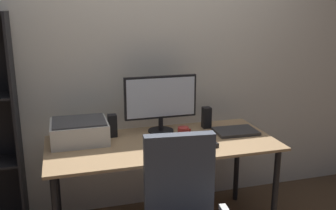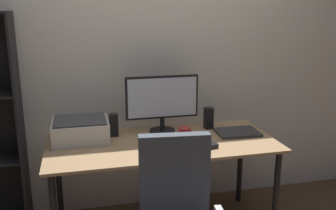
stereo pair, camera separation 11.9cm
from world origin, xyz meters
The scene contains 10 objects.
back_wall centered at (0.00, 0.54, 1.30)m, with size 6.40×0.10×2.60m, color silver.
desk centered at (0.00, 0.00, 0.66)m, with size 1.65×0.74×0.74m.
monitor centered at (0.05, 0.23, 0.99)m, with size 0.57×0.20×0.44m.
keyboard centered at (0.06, -0.18, 0.75)m, with size 0.29×0.11×0.02m, color black.
mouse centered at (0.31, -0.18, 0.76)m, with size 0.06×0.10×0.03m, color black.
coffee_mug centered at (0.16, 0.02, 0.79)m, with size 0.10×0.08×0.09m.
laptop centered at (0.60, 0.04, 0.75)m, with size 0.32×0.23×0.02m, color #2D2D30.
speaker_left centered at (-0.33, 0.22, 0.82)m, with size 0.06×0.07×0.17m, color black.
speaker_right centered at (0.43, 0.22, 0.82)m, with size 0.06×0.07×0.17m, color black.
printer centered at (-0.57, 0.17, 0.82)m, with size 0.40×0.34×0.16m.
Camera 2 is at (-0.56, -2.51, 1.69)m, focal length 40.32 mm.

